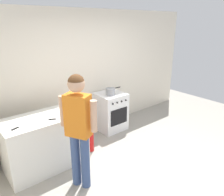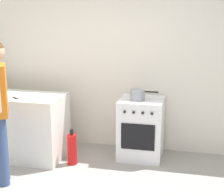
{
  "view_description": "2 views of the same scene",
  "coord_description": "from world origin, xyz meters",
  "px_view_note": "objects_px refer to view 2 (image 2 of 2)",
  "views": [
    {
      "loc": [
        -2.51,
        -1.97,
        2.34
      ],
      "look_at": [
        -0.16,
        0.89,
        1.04
      ],
      "focal_mm": 35.0,
      "sensor_mm": 36.0,
      "label": 1
    },
    {
      "loc": [
        1.01,
        -3.01,
        1.99
      ],
      "look_at": [
        0.09,
        0.86,
        1.02
      ],
      "focal_mm": 55.0,
      "sensor_mm": 36.0,
      "label": 2
    }
  ],
  "objects_px": {
    "pot": "(138,95)",
    "fire_extinguisher": "(72,149)",
    "oven_left": "(141,128)",
    "knife_bread": "(20,99)"
  },
  "relations": [
    {
      "from": "knife_bread",
      "to": "fire_extinguisher",
      "type": "relative_size",
      "value": 0.66
    },
    {
      "from": "pot",
      "to": "fire_extinguisher",
      "type": "bearing_deg",
      "value": -153.39
    },
    {
      "from": "knife_bread",
      "to": "oven_left",
      "type": "bearing_deg",
      "value": 21.77
    },
    {
      "from": "knife_bread",
      "to": "fire_extinguisher",
      "type": "distance_m",
      "value": 0.96
    },
    {
      "from": "pot",
      "to": "knife_bread",
      "type": "relative_size",
      "value": 1.17
    },
    {
      "from": "pot",
      "to": "fire_extinguisher",
      "type": "height_order",
      "value": "pot"
    },
    {
      "from": "oven_left",
      "to": "knife_bread",
      "type": "relative_size",
      "value": 2.59
    },
    {
      "from": "fire_extinguisher",
      "to": "pot",
      "type": "bearing_deg",
      "value": 26.61
    },
    {
      "from": "pot",
      "to": "fire_extinguisher",
      "type": "distance_m",
      "value": 1.16
    },
    {
      "from": "oven_left",
      "to": "knife_bread",
      "type": "xyz_separation_m",
      "value": [
        -1.52,
        -0.61,
        0.48
      ]
    }
  ]
}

